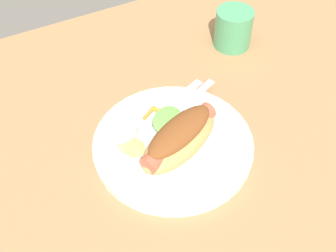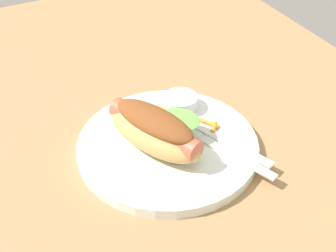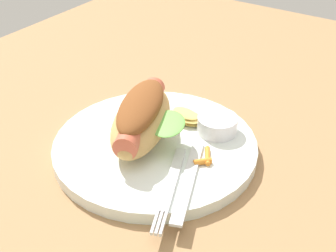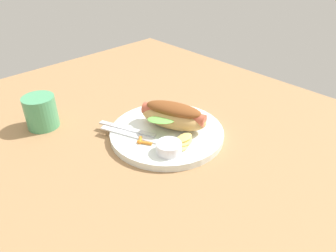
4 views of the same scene
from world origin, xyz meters
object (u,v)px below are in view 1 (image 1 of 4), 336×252
at_px(sauce_ramekin, 123,128).
at_px(chips_pile, 133,148).
at_px(plate, 171,146).
at_px(hot_dog, 182,137).
at_px(drinking_cup, 233,29).
at_px(carrot_garnish, 152,111).
at_px(fork, 187,103).
at_px(knife, 174,102).

xyz_separation_m(sauce_ramekin, chips_pile, (-0.00, -0.04, -0.00)).
relative_size(plate, sauce_ramekin, 4.95).
bearing_deg(hot_dog, plate, 90.40).
bearing_deg(chips_pile, drinking_cup, 29.83).
xyz_separation_m(hot_dog, carrot_garnish, (-0.00, 0.09, -0.03)).
distance_m(fork, drinking_cup, 0.22).
bearing_deg(sauce_ramekin, knife, 11.11).
bearing_deg(hot_dog, drinking_cup, 19.74).
xyz_separation_m(hot_dog, drinking_cup, (0.23, 0.21, -0.01)).
height_order(plate, fork, fork).
bearing_deg(plate, fork, 44.10).
xyz_separation_m(hot_dog, chips_pile, (-0.07, 0.03, -0.02)).
relative_size(plate, drinking_cup, 3.33).
bearing_deg(drinking_cup, plate, -142.38).
bearing_deg(fork, plate, -157.94).
bearing_deg(knife, chips_pile, -171.05).
bearing_deg(knife, sauce_ramekin, 169.86).
height_order(sauce_ramekin, chips_pile, sauce_ramekin).
xyz_separation_m(sauce_ramekin, knife, (0.11, 0.02, -0.01)).
xyz_separation_m(fork, carrot_garnish, (-0.06, 0.01, 0.00)).
height_order(fork, chips_pile, chips_pile).
distance_m(plate, chips_pile, 0.06).
relative_size(sauce_ramekin, drinking_cup, 0.67).
relative_size(sauce_ramekin, knife, 0.37).
bearing_deg(chips_pile, sauce_ramekin, 89.08).
relative_size(chips_pile, carrot_garnish, 1.47).
height_order(hot_dog, sauce_ramekin, hot_dog).
bearing_deg(sauce_ramekin, hot_dog, -48.06).
relative_size(carrot_garnish, drinking_cup, 0.51).
distance_m(knife, drinking_cup, 0.22).
xyz_separation_m(carrot_garnish, drinking_cup, (0.24, 0.11, 0.02)).
bearing_deg(fork, hot_dog, -146.15).
distance_m(sauce_ramekin, knife, 0.11).
bearing_deg(hot_dog, carrot_garnish, 71.11).
distance_m(sauce_ramekin, chips_pile, 0.04).
relative_size(hot_dog, knife, 1.18).
distance_m(hot_dog, carrot_garnish, 0.10).
bearing_deg(chips_pile, hot_dog, -26.39).
relative_size(knife, chips_pile, 2.45).
distance_m(plate, drinking_cup, 0.31).
xyz_separation_m(plate, sauce_ramekin, (-0.06, 0.05, 0.02)).
bearing_deg(knife, hot_dog, -133.19).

